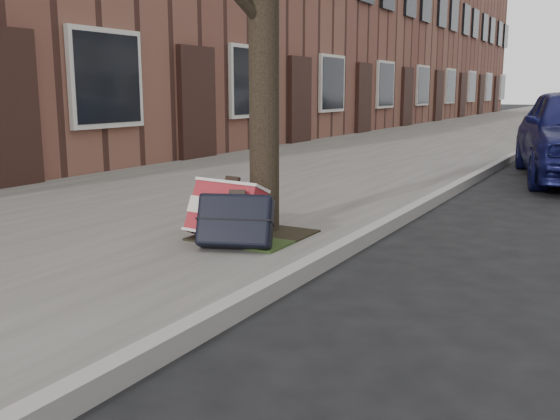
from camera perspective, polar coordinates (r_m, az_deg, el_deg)
The scene contains 6 objects.
ground at distance 3.51m, azimuth 15.80°, elevation -11.84°, with size 120.00×120.00×0.00m, color black.
near_sidewalk at distance 18.74m, azimuth 15.73°, elevation 6.61°, with size 5.00×70.00×0.12m, color slate.
house_near at distance 21.87m, azimuth 1.06°, elevation 16.60°, with size 6.80×40.00×7.00m, color brown.
dirt_patch at distance 5.28m, azimuth -2.41°, elevation -2.30°, with size 0.85×0.85×0.01m, color black.
suitcase_red at distance 5.09m, azimuth -5.04°, elevation -0.08°, with size 0.64×0.18×0.46m, color maroon.
suitcase_navy at distance 4.80m, azimuth -4.10°, elevation -0.97°, with size 0.58×0.19×0.41m, color black.
Camera 1 is at (0.71, -3.17, 1.33)m, focal length 40.00 mm.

